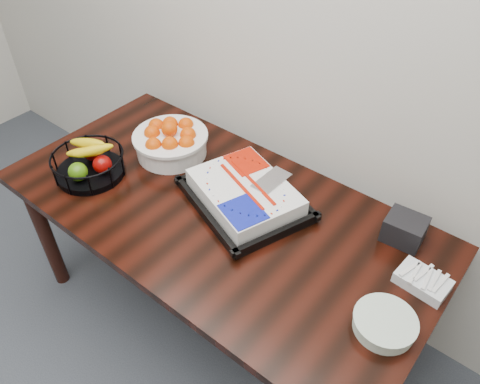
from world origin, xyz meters
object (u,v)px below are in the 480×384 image
Objects in this scene: table at (217,222)px; plate_stack at (384,324)px; napkin_box at (405,229)px; cake_tray at (245,195)px; fruit_basket at (88,162)px; tangerine_bowl at (170,137)px.

plate_stack is at bearing -6.38° from table.
napkin_box reaches higher than table.
cake_tray is 1.90× the size of fruit_basket.
tangerine_bowl is 0.37m from fruit_basket.
fruit_basket reaches higher than napkin_box.
table is 0.46m from tangerine_bowl.
tangerine_bowl reaches higher than fruit_basket.
napkin_box is (1.05, 0.16, -0.04)m from tangerine_bowl.
plate_stack is (0.70, -0.18, -0.02)m from cake_tray.
fruit_basket is at bearing -161.88° from table.
plate_stack reaches higher than table.
napkin_box is at bearing 22.12° from fruit_basket.
tangerine_bowl is 1.69× the size of plate_stack.
cake_tray is at bearing -6.38° from tangerine_bowl.
tangerine_bowl is 1.10× the size of fruit_basket.
fruit_basket is at bearing -157.88° from napkin_box.
cake_tray is (0.07, 0.09, 0.13)m from table.
plate_stack is 1.41× the size of napkin_box.
plate_stack is (1.34, 0.10, -0.04)m from fruit_basket.
tangerine_bowl reaches higher than cake_tray.
fruit_basket is (-0.56, -0.18, 0.15)m from table.
plate_stack is at bearing -14.50° from cake_tray.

